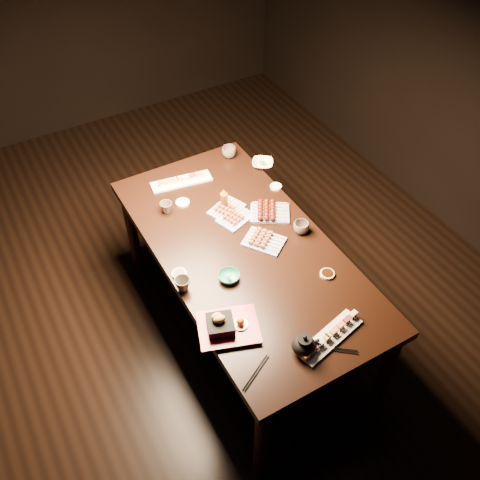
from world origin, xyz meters
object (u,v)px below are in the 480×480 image
sushi_platter_near (330,335)px  condiment_bottle (224,198)px  teacup_far_left (166,207)px  yakitori_plate_right (264,239)px  teacup_far_right (229,152)px  teacup_near_left (183,284)px  tempura_tray (228,323)px  dining_table (244,291)px  edamame_bowl_cream (263,164)px  edamame_bowl_green (229,277)px  sushi_platter_far (181,179)px  teacup_mid_right (301,227)px  yakitori_plate_center (235,216)px  yakitori_plate_left (226,207)px  teapot (304,344)px

sushi_platter_near → condiment_bottle: 1.07m
teacup_far_left → yakitori_plate_right: bearing=-53.9°
teacup_far_right → teacup_far_left: bearing=-153.5°
sushi_platter_near → condiment_bottle: condiment_bottle is taller
teacup_far_right → teacup_near_left: bearing=-130.7°
sushi_platter_near → tempura_tray: (-0.39, 0.28, 0.03)m
dining_table → edamame_bowl_cream: edamame_bowl_cream is taller
tempura_tray → condiment_bottle: 0.88m
edamame_bowl_green → condiment_bottle: 0.57m
edamame_bowl_green → teacup_near_left: bearing=166.4°
dining_table → teacup_far_right: bearing=82.8°
tempura_tray → teacup_far_right: size_ratio=3.12×
sushi_platter_far → edamame_bowl_cream: (0.53, -0.11, -0.01)m
teacup_near_left → teacup_far_right: 1.15m
teacup_mid_right → sushi_platter_far: bearing=118.5°
yakitori_plate_center → edamame_bowl_green: yakitori_plate_center is taller
sushi_platter_far → teacup_far_left: teacup_far_left is taller
teacup_mid_right → teacup_far_left: size_ratio=1.22×
edamame_bowl_cream → condiment_bottle: (-0.41, -0.23, 0.05)m
yakitori_plate_left → teacup_mid_right: teacup_mid_right is taller
teacup_mid_right → condiment_bottle: size_ratio=0.63×
yakitori_plate_left → teacup_near_left: 0.64m
teacup_far_left → tempura_tray: bearing=-95.5°
sushi_platter_near → yakitori_plate_center: bearing=75.7°
teacup_far_left → teacup_far_right: teacup_far_right is taller
teacup_far_left → condiment_bottle: bearing=-23.3°
yakitori_plate_right → teacup_near_left: 0.54m
yakitori_plate_left → condiment_bottle: bearing=66.6°
yakitori_plate_right → tempura_tray: (-0.45, -0.42, 0.03)m
sushi_platter_far → condiment_bottle: size_ratio=2.71×
yakitori_plate_right → teacup_mid_right: (0.23, -0.03, 0.01)m
edamame_bowl_green → teacup_mid_right: 0.54m
edamame_bowl_green → tempura_tray: size_ratio=0.39×
yakitori_plate_center → edamame_bowl_cream: bearing=22.3°
sushi_platter_near → teacup_near_left: teacup_near_left is taller
teacup_mid_right → edamame_bowl_cream: bearing=78.3°
edamame_bowl_cream → teapot: 1.41m
yakitori_plate_center → teacup_near_left: teacup_near_left is taller
yakitori_plate_center → edamame_bowl_green: bearing=-142.6°
teacup_far_left → yakitori_plate_center: bearing=-38.6°
yakitori_plate_center → sushi_platter_far: bearing=86.8°
sushi_platter_near → yakitori_plate_left: 1.04m
tempura_tray → teacup_far_left: bearing=103.9°
sushi_platter_near → yakitori_plate_right: size_ratio=1.71×
yakitori_plate_center → tempura_tray: tempura_tray is taller
tempura_tray → teapot: teapot is taller
sushi_platter_far → teacup_far_right: 0.40m
yakitori_plate_right → teacup_far_left: teacup_far_left is taller
yakitori_plate_left → teacup_far_right: size_ratio=2.17×
yakitori_plate_left → condiment_bottle: size_ratio=1.44×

